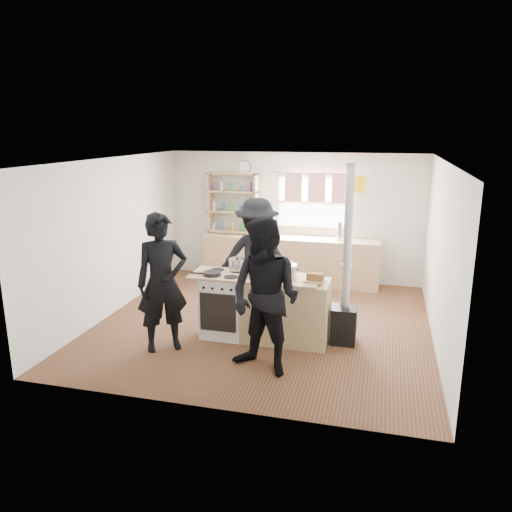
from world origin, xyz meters
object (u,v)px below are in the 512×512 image
object	(u,v)px
thermos	(339,232)
person_near_right	(265,298)
stockpot_stove	(237,265)
roast_tray	(255,274)
cooking_island	(264,308)
person_near_left	(162,283)
flue_heater	(345,299)
skillet_greens	(212,273)
person_far	(257,257)
stockpot_counter	(286,271)
bread_board	(315,278)

from	to	relation	value
thermos	person_near_right	xyz separation A→B (m)	(-0.54, -3.74, -0.10)
stockpot_stove	person_near_right	world-z (taller)	person_near_right
roast_tray	person_near_right	world-z (taller)	person_near_right
thermos	cooking_island	distance (m)	2.94
stockpot_stove	person_near_left	bearing A→B (deg)	-132.20
flue_heater	skillet_greens	bearing A→B (deg)	-171.41
roast_tray	stockpot_stove	distance (m)	0.40
cooking_island	person_far	xyz separation A→B (m)	(-0.35, 0.93, 0.48)
stockpot_stove	stockpot_counter	world-z (taller)	stockpot_counter
skillet_greens	flue_heater	xyz separation A→B (m)	(1.84, 0.28, -0.31)
skillet_greens	person_near_left	distance (m)	0.74
stockpot_counter	person_near_left	size ratio (longest dim) A/B	0.16
roast_tray	flue_heater	world-z (taller)	flue_heater
bread_board	stockpot_counter	bearing A→B (deg)	170.00
stockpot_stove	bread_board	xyz separation A→B (m)	(1.18, -0.26, -0.04)
bread_board	person_near_right	distance (m)	1.03
person_near_left	roast_tray	bearing A→B (deg)	-4.61
stockpot_stove	bread_board	distance (m)	1.21
skillet_greens	person_far	bearing A→B (deg)	70.20
person_far	thermos	bearing A→B (deg)	-124.43
bread_board	person_far	size ratio (longest dim) A/B	0.16
stockpot_counter	thermos	bearing A→B (deg)	80.31
cooking_island	bread_board	distance (m)	0.89
thermos	bread_board	world-z (taller)	thermos
thermos	flue_heater	distance (m)	2.67
roast_tray	stockpot_stove	xyz separation A→B (m)	(-0.32, 0.23, 0.05)
thermos	flue_heater	xyz separation A→B (m)	(0.33, -2.62, -0.42)
skillet_greens	bread_board	world-z (taller)	bread_board
stockpot_stove	flue_heater	size ratio (longest dim) A/B	0.10
thermos	cooking_island	xyz separation A→B (m)	(-0.78, -2.77, -0.60)
stockpot_stove	skillet_greens	bearing A→B (deg)	-129.54
skillet_greens	stockpot_counter	world-z (taller)	stockpot_counter
cooking_island	person_near_right	xyz separation A→B (m)	(0.24, -0.97, 0.50)
thermos	skillet_greens	bearing A→B (deg)	-117.53
cooking_island	skillet_greens	world-z (taller)	skillet_greens
bread_board	stockpot_stove	bearing A→B (deg)	167.38
cooking_island	person_near_left	bearing A→B (deg)	-151.92
cooking_island	person_near_right	size ratio (longest dim) A/B	1.02
cooking_island	roast_tray	distance (m)	0.52
thermos	cooking_island	world-z (taller)	thermos
roast_tray	person_far	bearing A→B (deg)	102.34
stockpot_stove	person_far	xyz separation A→B (m)	(0.11, 0.73, -0.07)
person_near_right	skillet_greens	bearing A→B (deg)	160.17
thermos	roast_tray	xyz separation A→B (m)	(-0.92, -2.80, -0.10)
stockpot_counter	person_far	distance (m)	1.14
bread_board	flue_heater	xyz separation A→B (m)	(0.39, 0.21, -0.33)
roast_tray	stockpot_stove	world-z (taller)	stockpot_stove
stockpot_stove	person_near_left	world-z (taller)	person_near_left
stockpot_stove	thermos	bearing A→B (deg)	64.26
thermos	person_near_right	world-z (taller)	person_near_right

